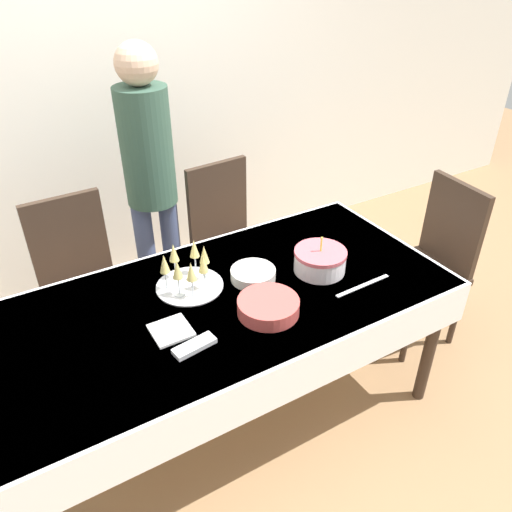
# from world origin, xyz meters

# --- Properties ---
(ground_plane) EXTENTS (12.00, 12.00, 0.00)m
(ground_plane) POSITION_xyz_m (0.00, 0.00, 0.00)
(ground_plane) COLOR #93704C
(wall_back) EXTENTS (8.00, 0.05, 2.70)m
(wall_back) POSITION_xyz_m (0.00, 1.55, 1.35)
(wall_back) COLOR silver
(wall_back) RESTS_ON ground_plane
(dining_table) EXTENTS (2.02, 0.96, 0.76)m
(dining_table) POSITION_xyz_m (0.00, 0.00, 0.66)
(dining_table) COLOR white
(dining_table) RESTS_ON ground_plane
(dining_chair_far_left) EXTENTS (0.43, 0.43, 0.97)m
(dining_chair_far_left) POSITION_xyz_m (-0.45, 0.80, 0.54)
(dining_chair_far_left) COLOR #38281E
(dining_chair_far_left) RESTS_ON ground_plane
(dining_chair_far_right) EXTENTS (0.45, 0.45, 0.97)m
(dining_chair_far_right) POSITION_xyz_m (0.44, 0.80, 0.54)
(dining_chair_far_right) COLOR #38281E
(dining_chair_far_right) RESTS_ON ground_plane
(dining_chair_right_end) EXTENTS (0.45, 0.45, 0.97)m
(dining_chair_right_end) POSITION_xyz_m (1.33, -0.01, 0.54)
(dining_chair_right_end) COLOR #38281E
(dining_chair_right_end) RESTS_ON ground_plane
(birthday_cake) EXTENTS (0.24, 0.24, 0.18)m
(birthday_cake) POSITION_xyz_m (0.48, -0.05, 0.81)
(birthday_cake) COLOR white
(birthday_cake) RESTS_ON dining_table
(champagne_tray) EXTENTS (0.30, 0.30, 0.18)m
(champagne_tray) POSITION_xyz_m (-0.09, 0.15, 0.85)
(champagne_tray) COLOR silver
(champagne_tray) RESTS_ON dining_table
(plate_stack_main) EXTENTS (0.26, 0.26, 0.06)m
(plate_stack_main) POSITION_xyz_m (0.11, -0.19, 0.79)
(plate_stack_main) COLOR #CC4C47
(plate_stack_main) RESTS_ON dining_table
(plate_stack_dessert) EXTENTS (0.20, 0.20, 0.05)m
(plate_stack_dessert) POSITION_xyz_m (0.18, 0.05, 0.78)
(plate_stack_dessert) COLOR silver
(plate_stack_dessert) RESTS_ON dining_table
(cake_knife) EXTENTS (0.30, 0.03, 0.00)m
(cake_knife) POSITION_xyz_m (0.57, -0.25, 0.76)
(cake_knife) COLOR silver
(cake_knife) RESTS_ON dining_table
(fork_pile) EXTENTS (0.18, 0.08, 0.02)m
(fork_pile) POSITION_xyz_m (-0.24, -0.23, 0.77)
(fork_pile) COLOR silver
(fork_pile) RESTS_ON dining_table
(napkin_pile) EXTENTS (0.15, 0.15, 0.01)m
(napkin_pile) POSITION_xyz_m (-0.28, -0.09, 0.76)
(napkin_pile) COLOR white
(napkin_pile) RESTS_ON dining_table
(person_standing) EXTENTS (0.28, 0.28, 1.66)m
(person_standing) POSITION_xyz_m (0.05, 0.95, 1.00)
(person_standing) COLOR #3F4C72
(person_standing) RESTS_ON ground_plane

